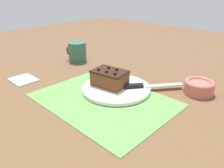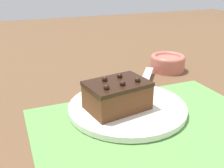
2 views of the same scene
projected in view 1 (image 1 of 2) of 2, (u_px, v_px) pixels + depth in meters
ground_plane at (104, 100)px, 0.75m from camera, size 3.00×3.00×0.00m
placemat_woven at (104, 99)px, 0.75m from camera, size 0.46×0.34×0.00m
cake_plate at (116, 88)px, 0.82m from camera, size 0.25×0.25×0.01m
chocolate_cake at (110, 78)px, 0.81m from camera, size 0.14×0.11×0.07m
serving_knife at (143, 86)px, 0.81m from camera, size 0.15×0.19×0.01m
small_bowl at (199, 87)px, 0.79m from camera, size 0.11×0.11×0.05m
coffee_mug at (77, 52)px, 1.12m from camera, size 0.10×0.09×0.10m
folded_napkin at (23, 79)px, 0.91m from camera, size 0.11×0.09×0.01m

